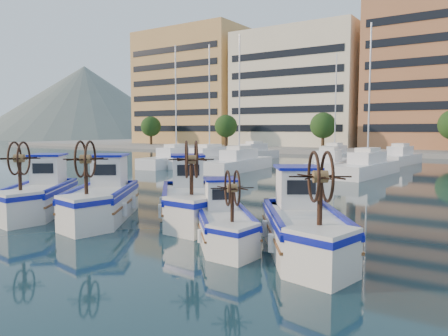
{
  "coord_description": "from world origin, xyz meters",
  "views": [
    {
      "loc": [
        10.74,
        -11.36,
        3.51
      ],
      "look_at": [
        -1.97,
        7.74,
        1.5
      ],
      "focal_mm": 35.0,
      "sensor_mm": 36.0,
      "label": 1
    }
  ],
  "objects_px": {
    "fishing_boat_a": "(40,193)",
    "fishing_boat_e": "(303,223)",
    "fishing_boat_b": "(103,196)",
    "fishing_boat_d": "(224,221)",
    "fishing_boat_c": "(189,197)"
  },
  "relations": [
    {
      "from": "fishing_boat_a",
      "to": "fishing_boat_c",
      "type": "xyz_separation_m",
      "value": [
        6.04,
        2.48,
        0.02
      ]
    },
    {
      "from": "fishing_boat_b",
      "to": "fishing_boat_c",
      "type": "height_order",
      "value": "same"
    },
    {
      "from": "fishing_boat_a",
      "to": "fishing_boat_c",
      "type": "relative_size",
      "value": 0.99
    },
    {
      "from": "fishing_boat_b",
      "to": "fishing_boat_d",
      "type": "distance_m",
      "value": 6.09
    },
    {
      "from": "fishing_boat_b",
      "to": "fishing_boat_d",
      "type": "relative_size",
      "value": 1.34
    },
    {
      "from": "fishing_boat_b",
      "to": "fishing_boat_a",
      "type": "bearing_deg",
      "value": 158.43
    },
    {
      "from": "fishing_boat_b",
      "to": "fishing_boat_e",
      "type": "height_order",
      "value": "fishing_boat_b"
    },
    {
      "from": "fishing_boat_d",
      "to": "fishing_boat_e",
      "type": "height_order",
      "value": "fishing_boat_e"
    },
    {
      "from": "fishing_boat_c",
      "to": "fishing_boat_e",
      "type": "xyz_separation_m",
      "value": [
        5.63,
        -1.82,
        -0.04
      ]
    },
    {
      "from": "fishing_boat_c",
      "to": "fishing_boat_d",
      "type": "distance_m",
      "value": 3.8
    },
    {
      "from": "fishing_boat_b",
      "to": "fishing_boat_c",
      "type": "bearing_deg",
      "value": -3.85
    },
    {
      "from": "fishing_boat_d",
      "to": "fishing_boat_b",
      "type": "bearing_deg",
      "value": 134.93
    },
    {
      "from": "fishing_boat_d",
      "to": "fishing_boat_e",
      "type": "relative_size",
      "value": 0.77
    },
    {
      "from": "fishing_boat_a",
      "to": "fishing_boat_e",
      "type": "bearing_deg",
      "value": -34.68
    },
    {
      "from": "fishing_boat_b",
      "to": "fishing_boat_d",
      "type": "bearing_deg",
      "value": -38.5
    }
  ]
}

